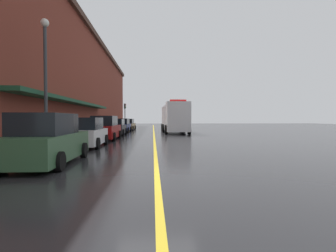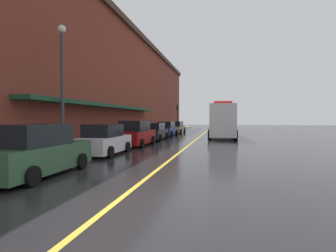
{
  "view_description": "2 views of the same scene",
  "coord_description": "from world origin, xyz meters",
  "px_view_note": "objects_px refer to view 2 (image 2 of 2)",
  "views": [
    {
      "loc": [
        -0.12,
        -7.63,
        1.68
      ],
      "look_at": [
        1.36,
        17.57,
        0.96
      ],
      "focal_mm": 27.77,
      "sensor_mm": 36.0,
      "label": 1
    },
    {
      "loc": [
        2.6,
        -6.52,
        2.08
      ],
      "look_at": [
        -2.6,
        19.24,
        1.33
      ],
      "focal_mm": 29.33,
      "sensor_mm": 36.0,
      "label": 2
    }
  ],
  "objects_px": {
    "parking_meter_2": "(154,127)",
    "parking_meter_3": "(124,131)",
    "parked_car_5": "(176,128)",
    "parking_meter_0": "(149,128)",
    "street_lamp_left": "(62,75)",
    "parking_meter_1": "(103,133)",
    "parked_car_4": "(167,129)",
    "parked_car_3": "(155,132)",
    "parked_car_2": "(136,134)",
    "traffic_light_near": "(178,112)",
    "box_truck": "(222,121)",
    "parked_car_0": "(36,152)",
    "parked_car_1": "(105,140)"
  },
  "relations": [
    {
      "from": "parked_car_5",
      "to": "parking_meter_2",
      "type": "bearing_deg",
      "value": 169.61
    },
    {
      "from": "parked_car_4",
      "to": "traffic_light_near",
      "type": "distance_m",
      "value": 16.11
    },
    {
      "from": "parked_car_4",
      "to": "street_lamp_left",
      "type": "distance_m",
      "value": 18.65
    },
    {
      "from": "parked_car_0",
      "to": "street_lamp_left",
      "type": "relative_size",
      "value": 0.7
    },
    {
      "from": "parked_car_2",
      "to": "parked_car_1",
      "type": "bearing_deg",
      "value": -179.85
    },
    {
      "from": "parked_car_4",
      "to": "parking_meter_1",
      "type": "distance_m",
      "value": 14.54
    },
    {
      "from": "parked_car_1",
      "to": "parking_meter_0",
      "type": "bearing_deg",
      "value": 5.32
    },
    {
      "from": "parking_meter_3",
      "to": "parking_meter_2",
      "type": "bearing_deg",
      "value": 90.0
    },
    {
      "from": "parked_car_2",
      "to": "parked_car_3",
      "type": "distance_m",
      "value": 5.71
    },
    {
      "from": "box_truck",
      "to": "traffic_light_near",
      "type": "relative_size",
      "value": 2.13
    },
    {
      "from": "parking_meter_0",
      "to": "parking_meter_2",
      "type": "distance_m",
      "value": 2.1
    },
    {
      "from": "parked_car_3",
      "to": "parked_car_4",
      "type": "bearing_deg",
      "value": 0.02
    },
    {
      "from": "parking_meter_2",
      "to": "parking_meter_3",
      "type": "xyz_separation_m",
      "value": [
        0.0,
        -9.68,
        0.0
      ]
    },
    {
      "from": "parking_meter_2",
      "to": "parked_car_2",
      "type": "bearing_deg",
      "value": -82.69
    },
    {
      "from": "parking_meter_2",
      "to": "street_lamp_left",
      "type": "distance_m",
      "value": 17.84
    },
    {
      "from": "parking_meter_0",
      "to": "street_lamp_left",
      "type": "relative_size",
      "value": 0.19
    },
    {
      "from": "box_truck",
      "to": "traffic_light_near",
      "type": "xyz_separation_m",
      "value": [
        -7.75,
        17.87,
        1.4
      ]
    },
    {
      "from": "parked_car_5",
      "to": "parked_car_0",
      "type": "bearing_deg",
      "value": -177.98
    },
    {
      "from": "traffic_light_near",
      "to": "parked_car_2",
      "type": "bearing_deg",
      "value": -87.19
    },
    {
      "from": "parked_car_5",
      "to": "parked_car_3",
      "type": "bearing_deg",
      "value": -177.91
    },
    {
      "from": "box_truck",
      "to": "parking_meter_3",
      "type": "height_order",
      "value": "box_truck"
    },
    {
      "from": "parked_car_5",
      "to": "parking_meter_1",
      "type": "bearing_deg",
      "value": 178.11
    },
    {
      "from": "parked_car_4",
      "to": "parking_meter_2",
      "type": "xyz_separation_m",
      "value": [
        -1.41,
        -0.68,
        0.27
      ]
    },
    {
      "from": "parking_meter_2",
      "to": "parked_car_3",
      "type": "bearing_deg",
      "value": -74.8
    },
    {
      "from": "parking_meter_0",
      "to": "parking_meter_1",
      "type": "relative_size",
      "value": 1.0
    },
    {
      "from": "parking_meter_3",
      "to": "traffic_light_near",
      "type": "height_order",
      "value": "traffic_light_near"
    },
    {
      "from": "parking_meter_0",
      "to": "parking_meter_3",
      "type": "relative_size",
      "value": 1.0
    },
    {
      "from": "box_truck",
      "to": "parking_meter_3",
      "type": "distance_m",
      "value": 11.47
    },
    {
      "from": "parked_car_5",
      "to": "parking_meter_0",
      "type": "relative_size",
      "value": 3.51
    },
    {
      "from": "parked_car_0",
      "to": "parked_car_1",
      "type": "xyz_separation_m",
      "value": [
        -0.05,
        5.87,
        -0.06
      ]
    },
    {
      "from": "parking_meter_2",
      "to": "box_truck",
      "type": "bearing_deg",
      "value": -9.49
    },
    {
      "from": "parked_car_3",
      "to": "parked_car_5",
      "type": "xyz_separation_m",
      "value": [
        0.04,
        11.92,
        0.01
      ]
    },
    {
      "from": "street_lamp_left",
      "to": "parked_car_4",
      "type": "bearing_deg",
      "value": 83.7
    },
    {
      "from": "box_truck",
      "to": "parking_meter_2",
      "type": "xyz_separation_m",
      "value": [
        -7.81,
        1.31,
        -0.7
      ]
    },
    {
      "from": "parking_meter_2",
      "to": "traffic_light_near",
      "type": "bearing_deg",
      "value": 89.79
    },
    {
      "from": "parking_meter_2",
      "to": "parking_meter_3",
      "type": "distance_m",
      "value": 9.68
    },
    {
      "from": "parking_meter_3",
      "to": "parked_car_4",
      "type": "bearing_deg",
      "value": 82.25
    },
    {
      "from": "parking_meter_2",
      "to": "parked_car_0",
      "type": "bearing_deg",
      "value": -86.5
    },
    {
      "from": "parked_car_5",
      "to": "street_lamp_left",
      "type": "xyz_separation_m",
      "value": [
        -2.08,
        -24.11,
        3.62
      ]
    },
    {
      "from": "parked_car_3",
      "to": "street_lamp_left",
      "type": "relative_size",
      "value": 0.69
    },
    {
      "from": "parked_car_2",
      "to": "parking_meter_3",
      "type": "relative_size",
      "value": 3.52
    },
    {
      "from": "parked_car_0",
      "to": "box_truck",
      "type": "height_order",
      "value": "box_truck"
    },
    {
      "from": "parking_meter_3",
      "to": "parked_car_5",
      "type": "bearing_deg",
      "value": 84.8
    },
    {
      "from": "parked_car_2",
      "to": "traffic_light_near",
      "type": "distance_m",
      "value": 27.72
    },
    {
      "from": "parked_car_3",
      "to": "parked_car_5",
      "type": "bearing_deg",
      "value": -0.5
    },
    {
      "from": "parked_car_4",
      "to": "parking_meter_0",
      "type": "relative_size",
      "value": 3.29
    },
    {
      "from": "parking_meter_0",
      "to": "parked_car_0",
      "type": "bearing_deg",
      "value": -86.14
    },
    {
      "from": "parking_meter_1",
      "to": "parked_car_5",
      "type": "bearing_deg",
      "value": 85.84
    },
    {
      "from": "parked_car_1",
      "to": "parking_meter_0",
      "type": "height_order",
      "value": "parked_car_1"
    },
    {
      "from": "parked_car_1",
      "to": "parking_meter_1",
      "type": "bearing_deg",
      "value": 26.8
    }
  ]
}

